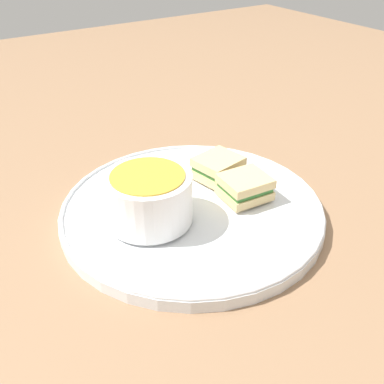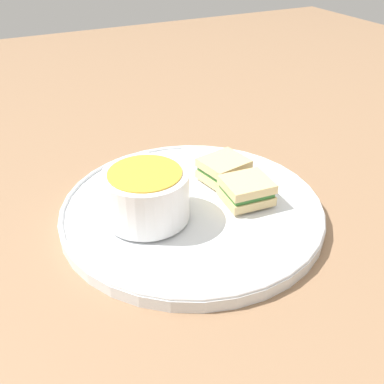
{
  "view_description": "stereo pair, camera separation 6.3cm",
  "coord_description": "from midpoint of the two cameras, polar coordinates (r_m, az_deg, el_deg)",
  "views": [
    {
      "loc": [
        0.44,
        -0.29,
        0.38
      ],
      "look_at": [
        0.0,
        0.0,
        0.04
      ],
      "focal_mm": 42.0,
      "sensor_mm": 36.0,
      "label": 1
    },
    {
      "loc": [
        0.47,
        -0.24,
        0.38
      ],
      "look_at": [
        0.0,
        0.0,
        0.04
      ],
      "focal_mm": 42.0,
      "sensor_mm": 36.0,
      "label": 2
    }
  ],
  "objects": [
    {
      "name": "spoon",
      "position": [
        0.64,
        -6.55,
        -0.95
      ],
      "size": [
        0.07,
        0.12,
        0.01
      ],
      "rotation": [
        0.0,
        0.0,
        5.16
      ],
      "color": "silver",
      "rests_on": "plate"
    },
    {
      "name": "plate",
      "position": [
        0.64,
        2.79,
        -2.27
      ],
      "size": [
        0.37,
        0.37,
        0.02
      ],
      "color": "white",
      "rests_on": "ground_plane"
    },
    {
      "name": "sandwich_half_near",
      "position": [
        0.64,
        9.73,
        0.14
      ],
      "size": [
        0.06,
        0.07,
        0.03
      ],
      "rotation": [
        0.0,
        0.0,
        1.49
      ],
      "color": "#DBBC7F",
      "rests_on": "plate"
    },
    {
      "name": "soup_bowl",
      "position": [
        0.59,
        -2.71,
        -0.57
      ],
      "size": [
        0.12,
        0.12,
        0.07
      ],
      "color": "white",
      "rests_on": "plate"
    },
    {
      "name": "sandwich_half_far",
      "position": [
        0.69,
        6.65,
        2.83
      ],
      "size": [
        0.07,
        0.08,
        0.03
      ],
      "rotation": [
        0.0,
        0.0,
        1.76
      ],
      "color": "#DBBC7F",
      "rests_on": "plate"
    },
    {
      "name": "ground_plane",
      "position": [
        0.65,
        2.77,
        -3.07
      ],
      "size": [
        2.4,
        2.4,
        0.0
      ],
      "primitive_type": "plane",
      "color": "#8E6B4C"
    }
  ]
}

